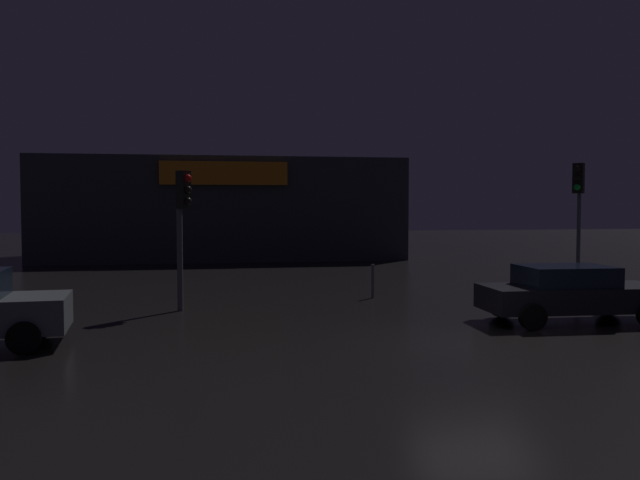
% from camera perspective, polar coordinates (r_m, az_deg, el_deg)
% --- Properties ---
extents(ground_plane, '(120.00, 120.00, 0.00)m').
position_cam_1_polar(ground_plane, '(14.68, 12.58, -8.32)').
color(ground_plane, black).
extents(store_building, '(18.60, 8.54, 5.22)m').
position_cam_1_polar(store_building, '(38.16, -8.11, 2.55)').
color(store_building, '#33383D').
rests_on(store_building, ground).
extents(traffic_signal_main, '(0.42, 0.42, 3.73)m').
position_cam_1_polar(traffic_signal_main, '(18.79, -11.21, 2.19)').
color(traffic_signal_main, '#595B60').
rests_on(traffic_signal_main, ground).
extents(traffic_signal_cross_left, '(0.42, 0.42, 4.12)m').
position_cam_1_polar(traffic_signal_cross_left, '(23.06, 20.40, 3.34)').
color(traffic_signal_cross_left, '#595B60').
rests_on(traffic_signal_cross_left, ground).
extents(car_crossing, '(4.42, 2.15, 1.37)m').
position_cam_1_polar(car_crossing, '(17.85, 19.89, -4.09)').
color(car_crossing, black).
rests_on(car_crossing, ground).
extents(bollard_kerb_a, '(0.09, 0.09, 1.03)m').
position_cam_1_polar(bollard_kerb_a, '(21.24, 4.35, -3.38)').
color(bollard_kerb_a, '#595B60').
rests_on(bollard_kerb_a, ground).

